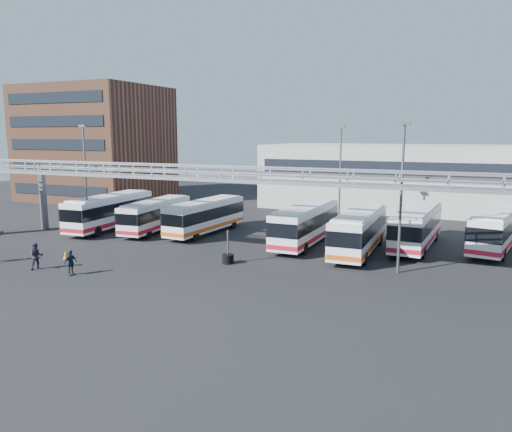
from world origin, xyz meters
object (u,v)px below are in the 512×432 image
at_px(bus_3, 205,215).
at_px(bus_7, 417,226).
at_px(bus_6, 359,230).
at_px(tire_stack, 228,258).
at_px(light_pole_left, 86,175).
at_px(cone_right, 66,255).
at_px(bus_1, 110,210).
at_px(light_pole_mid, 401,190).
at_px(pedestrian_d, 70,263).
at_px(light_pole_back, 340,171).
at_px(pedestrian_b, 36,256).
at_px(bus_2, 156,214).
at_px(bus_5, 305,223).
at_px(bus_8, 496,228).

bearing_deg(bus_3, bus_7, 9.36).
height_order(bus_6, tire_stack, bus_6).
height_order(light_pole_left, cone_right, light_pole_left).
bearing_deg(bus_7, bus_3, -171.21).
relative_size(light_pole_left, bus_1, 0.89).
distance_m(light_pole_mid, pedestrian_d, 22.71).
relative_size(light_pole_back, cone_right, 15.69).
bearing_deg(pedestrian_b, bus_3, 22.21).
height_order(bus_2, pedestrian_b, bus_2).
distance_m(bus_1, pedestrian_b, 14.98).
bearing_deg(light_pole_back, tire_stack, -102.15).
bearing_deg(bus_2, pedestrian_b, -92.94).
height_order(bus_5, bus_7, bus_5).
relative_size(light_pole_back, pedestrian_b, 5.41).
xyz_separation_m(bus_1, cone_right, (4.81, -10.92, -1.57)).
bearing_deg(bus_5, bus_7, 16.79).
height_order(light_pole_back, tire_stack, light_pole_back).
xyz_separation_m(bus_1, pedestrian_d, (8.42, -14.13, -1.03)).
distance_m(light_pole_back, bus_8, 15.59).
bearing_deg(light_pole_mid, tire_stack, -168.01).
xyz_separation_m(bus_1, tire_stack, (16.70, -7.11, -1.48)).
height_order(light_pole_left, bus_1, light_pole_left).
bearing_deg(bus_7, light_pole_back, 144.67).
height_order(light_pole_mid, bus_1, light_pole_mid).
bearing_deg(bus_5, light_pole_back, 87.00).
bearing_deg(light_pole_back, light_pole_left, -145.01).
distance_m(light_pole_back, pedestrian_b, 29.16).
xyz_separation_m(light_pole_back, pedestrian_d, (-12.04, -24.51, -4.86)).
height_order(bus_1, bus_6, bus_1).
bearing_deg(light_pole_left, bus_2, 46.66).
relative_size(bus_2, bus_3, 0.96).
height_order(pedestrian_b, cone_right, pedestrian_b).
distance_m(light_pole_left, bus_5, 20.39).
bearing_deg(light_pole_left, light_pole_back, 34.99).
bearing_deg(light_pole_back, bus_7, -38.60).
bearing_deg(pedestrian_b, pedestrian_d, -54.18).
bearing_deg(bus_1, bus_7, 4.22).
height_order(bus_3, bus_7, bus_7).
height_order(light_pole_mid, cone_right, light_pole_mid).
xyz_separation_m(bus_8, cone_right, (-29.91, -16.34, -1.51)).
xyz_separation_m(light_pole_back, bus_6, (4.29, -10.43, -3.86)).
bearing_deg(bus_2, pedestrian_d, -81.02).
distance_m(light_pole_mid, bus_5, 11.07).
bearing_deg(tire_stack, bus_1, 156.92).
distance_m(bus_6, tire_stack, 10.82).
bearing_deg(bus_2, bus_8, 3.86).
distance_m(bus_1, bus_3, 9.90).
height_order(bus_3, bus_8, bus_8).
bearing_deg(bus_8, pedestrian_b, -136.31).
relative_size(light_pole_back, bus_1, 0.89).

